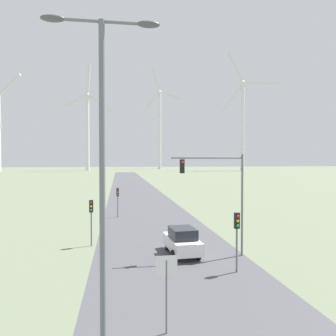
% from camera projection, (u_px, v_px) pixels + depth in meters
% --- Properties ---
extents(road_surface, '(10.00, 240.00, 0.01)m').
position_uv_depth(road_surface, '(140.00, 200.00, 51.46)').
color(road_surface, '#47474C').
rests_on(road_surface, ground).
extents(streetlamp, '(3.46, 0.32, 10.55)m').
position_uv_depth(streetlamp, '(102.00, 153.00, 9.68)').
color(streetlamp, slate).
rests_on(streetlamp, ground).
extents(stop_sign_near, '(0.81, 0.07, 2.89)m').
position_uv_depth(stop_sign_near, '(166.00, 279.00, 11.96)').
color(stop_sign_near, slate).
rests_on(stop_sign_near, ground).
extents(traffic_light_post_near_left, '(0.28, 0.34, 3.41)m').
position_uv_depth(traffic_light_post_near_left, '(91.00, 212.00, 24.20)').
color(traffic_light_post_near_left, slate).
rests_on(traffic_light_post_near_left, ground).
extents(traffic_light_post_near_right, '(0.28, 0.33, 3.40)m').
position_uv_depth(traffic_light_post_near_right, '(237.00, 229.00, 18.53)').
color(traffic_light_post_near_right, slate).
rests_on(traffic_light_post_near_right, ground).
extents(traffic_light_post_mid_left, '(0.28, 0.33, 3.25)m').
position_uv_depth(traffic_light_post_mid_left, '(118.00, 196.00, 36.33)').
color(traffic_light_post_mid_left, slate).
rests_on(traffic_light_post_mid_left, ground).
extents(traffic_light_mast_overhead, '(4.86, 0.35, 6.78)m').
position_uv_depth(traffic_light_mast_overhead, '(219.00, 184.00, 21.48)').
color(traffic_light_mast_overhead, slate).
rests_on(traffic_light_mast_overhead, ground).
extents(car_approaching, '(2.11, 4.22, 1.83)m').
position_uv_depth(car_approaching, '(182.00, 241.00, 22.06)').
color(car_approaching, white).
rests_on(car_approaching, ground).
extents(wind_turbine_left, '(31.20, 7.77, 63.00)m').
position_uv_depth(wind_turbine_left, '(87.00, 124.00, 194.39)').
color(wind_turbine_left, silver).
rests_on(wind_turbine_left, ground).
extents(wind_turbine_center, '(29.48, 10.79, 72.67)m').
position_uv_depth(wind_turbine_center, '(160.00, 123.00, 234.83)').
color(wind_turbine_center, silver).
rests_on(wind_turbine_center, ground).
extents(wind_turbine_right, '(31.85, 11.74, 72.61)m').
position_uv_depth(wind_turbine_right, '(243.00, 117.00, 198.63)').
color(wind_turbine_right, silver).
rests_on(wind_turbine_right, ground).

